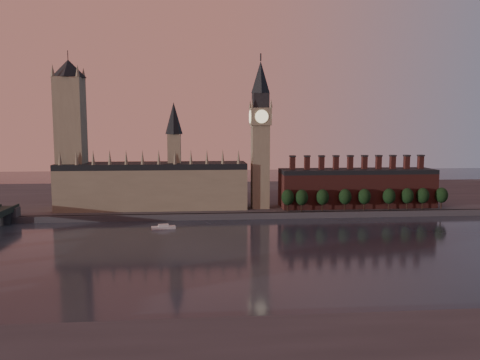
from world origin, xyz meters
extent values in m
plane|color=black|center=(0.00, 0.00, 0.00)|extent=(900.00, 900.00, 0.00)
cube|color=#434448|center=(0.00, 90.00, 2.00)|extent=(900.00, 4.00, 4.00)
cube|color=#434448|center=(0.00, 180.00, 2.00)|extent=(900.00, 180.00, 4.00)
cube|color=#82765C|center=(-65.00, 115.00, 18.00)|extent=(130.00, 30.00, 28.00)
cube|color=black|center=(-65.00, 115.00, 34.00)|extent=(130.00, 30.00, 4.00)
cube|color=#82765C|center=(-50.00, 115.00, 44.00)|extent=(9.00, 9.00, 24.00)
cone|color=black|center=(-50.00, 115.00, 67.00)|extent=(12.00, 12.00, 22.00)
cone|color=#82765C|center=(-124.00, 101.00, 41.00)|extent=(2.60, 2.60, 10.00)
cone|color=#82765C|center=(-113.27, 101.00, 41.00)|extent=(2.60, 2.60, 10.00)
cone|color=#82765C|center=(-102.55, 101.00, 41.00)|extent=(2.60, 2.60, 10.00)
cone|color=#82765C|center=(-91.82, 101.00, 41.00)|extent=(2.60, 2.60, 10.00)
cone|color=#82765C|center=(-81.09, 101.00, 41.00)|extent=(2.60, 2.60, 10.00)
cone|color=#82765C|center=(-70.36, 101.00, 41.00)|extent=(2.60, 2.60, 10.00)
cone|color=#82765C|center=(-59.64, 101.00, 41.00)|extent=(2.60, 2.60, 10.00)
cone|color=#82765C|center=(-48.91, 101.00, 41.00)|extent=(2.60, 2.60, 10.00)
cone|color=#82765C|center=(-38.18, 101.00, 41.00)|extent=(2.60, 2.60, 10.00)
cone|color=#82765C|center=(-27.45, 101.00, 41.00)|extent=(2.60, 2.60, 10.00)
cone|color=#82765C|center=(-16.73, 101.00, 41.00)|extent=(2.60, 2.60, 10.00)
cone|color=#82765C|center=(-6.00, 101.00, 41.00)|extent=(2.60, 2.60, 10.00)
cube|color=#82765C|center=(-120.00, 115.00, 49.00)|extent=(18.00, 18.00, 90.00)
cone|color=black|center=(-120.00, 115.00, 100.00)|extent=(24.00, 24.00, 12.00)
cylinder|color=#232326|center=(-120.00, 115.00, 106.00)|extent=(0.50, 0.50, 12.00)
cone|color=#82765C|center=(-128.00, 107.00, 98.00)|extent=(3.00, 3.00, 8.00)
cone|color=#82765C|center=(-112.00, 107.00, 98.00)|extent=(3.00, 3.00, 8.00)
cone|color=#82765C|center=(-128.00, 123.00, 98.00)|extent=(3.00, 3.00, 8.00)
cone|color=#82765C|center=(-112.00, 123.00, 98.00)|extent=(3.00, 3.00, 8.00)
cube|color=#82765C|center=(10.00, 110.00, 33.00)|extent=(12.00, 12.00, 58.00)
cube|color=#82765C|center=(10.00, 110.00, 68.00)|extent=(14.00, 14.00, 12.00)
cube|color=#232326|center=(10.00, 110.00, 79.00)|extent=(11.00, 11.00, 10.00)
cone|color=black|center=(10.00, 110.00, 95.00)|extent=(13.00, 13.00, 22.00)
cylinder|color=#232326|center=(10.00, 110.00, 108.50)|extent=(1.00, 1.00, 5.00)
cylinder|color=beige|center=(10.00, 102.80, 68.00)|extent=(9.00, 0.50, 9.00)
cylinder|color=beige|center=(10.00, 117.20, 68.00)|extent=(9.00, 0.50, 9.00)
cylinder|color=beige|center=(2.80, 110.00, 68.00)|extent=(0.50, 9.00, 9.00)
cylinder|color=beige|center=(17.20, 110.00, 68.00)|extent=(0.50, 9.00, 9.00)
cone|color=#82765C|center=(3.50, 103.50, 77.00)|extent=(2.00, 2.00, 6.00)
cone|color=#82765C|center=(16.50, 103.50, 77.00)|extent=(2.00, 2.00, 6.00)
cone|color=#82765C|center=(3.50, 116.50, 77.00)|extent=(2.00, 2.00, 6.00)
cone|color=#82765C|center=(16.50, 116.50, 77.00)|extent=(2.00, 2.00, 6.00)
cube|color=#592622|center=(80.00, 110.00, 16.00)|extent=(110.00, 25.00, 24.00)
cube|color=black|center=(80.00, 110.00, 29.50)|extent=(110.00, 25.00, 3.00)
cube|color=#592622|center=(33.00, 110.00, 35.50)|extent=(3.50, 3.50, 9.00)
cube|color=#232326|center=(33.00, 110.00, 40.50)|extent=(4.20, 4.20, 1.00)
cube|color=#592622|center=(43.44, 110.00, 35.50)|extent=(3.50, 3.50, 9.00)
cube|color=#232326|center=(43.44, 110.00, 40.50)|extent=(4.20, 4.20, 1.00)
cube|color=#592622|center=(53.89, 110.00, 35.50)|extent=(3.50, 3.50, 9.00)
cube|color=#232326|center=(53.89, 110.00, 40.50)|extent=(4.20, 4.20, 1.00)
cube|color=#592622|center=(64.33, 110.00, 35.50)|extent=(3.50, 3.50, 9.00)
cube|color=#232326|center=(64.33, 110.00, 40.50)|extent=(4.20, 4.20, 1.00)
cube|color=#592622|center=(74.78, 110.00, 35.50)|extent=(3.50, 3.50, 9.00)
cube|color=#232326|center=(74.78, 110.00, 40.50)|extent=(4.20, 4.20, 1.00)
cube|color=#592622|center=(85.22, 110.00, 35.50)|extent=(3.50, 3.50, 9.00)
cube|color=#232326|center=(85.22, 110.00, 40.50)|extent=(4.20, 4.20, 1.00)
cube|color=#592622|center=(95.67, 110.00, 35.50)|extent=(3.50, 3.50, 9.00)
cube|color=#232326|center=(95.67, 110.00, 40.50)|extent=(4.20, 4.20, 1.00)
cube|color=#592622|center=(106.11, 110.00, 35.50)|extent=(3.50, 3.50, 9.00)
cube|color=#232326|center=(106.11, 110.00, 40.50)|extent=(4.20, 4.20, 1.00)
cube|color=#592622|center=(116.56, 110.00, 35.50)|extent=(3.50, 3.50, 9.00)
cube|color=#232326|center=(116.56, 110.00, 40.50)|extent=(4.20, 4.20, 1.00)
cube|color=#592622|center=(127.00, 110.00, 35.50)|extent=(3.50, 3.50, 9.00)
cube|color=#232326|center=(127.00, 110.00, 40.50)|extent=(4.20, 4.20, 1.00)
cylinder|color=black|center=(27.05, 94.98, 7.00)|extent=(0.80, 0.80, 6.00)
ellipsoid|color=black|center=(27.05, 94.98, 13.50)|extent=(8.60, 8.60, 10.75)
cylinder|color=black|center=(36.34, 93.56, 7.00)|extent=(0.80, 0.80, 6.00)
ellipsoid|color=black|center=(36.34, 93.56, 13.50)|extent=(8.60, 8.60, 10.75)
cylinder|color=black|center=(50.83, 93.87, 7.00)|extent=(0.80, 0.80, 6.00)
ellipsoid|color=black|center=(50.83, 93.87, 13.50)|extent=(8.60, 8.60, 10.75)
cylinder|color=black|center=(66.64, 94.27, 7.00)|extent=(0.80, 0.80, 6.00)
ellipsoid|color=black|center=(66.64, 94.27, 13.50)|extent=(8.60, 8.60, 10.75)
cylinder|color=black|center=(80.11, 93.90, 7.00)|extent=(0.80, 0.80, 6.00)
ellipsoid|color=black|center=(80.11, 93.90, 13.50)|extent=(8.60, 8.60, 10.75)
cylinder|color=black|center=(97.69, 94.16, 7.00)|extent=(0.80, 0.80, 6.00)
ellipsoid|color=black|center=(97.69, 94.16, 13.50)|extent=(8.60, 8.60, 10.75)
cylinder|color=black|center=(110.93, 94.58, 7.00)|extent=(0.80, 0.80, 6.00)
ellipsoid|color=black|center=(110.93, 94.58, 13.50)|extent=(8.60, 8.60, 10.75)
cylinder|color=black|center=(122.06, 94.54, 7.00)|extent=(0.80, 0.80, 6.00)
ellipsoid|color=black|center=(122.06, 94.54, 13.50)|extent=(8.60, 8.60, 10.75)
cylinder|color=black|center=(136.14, 95.45, 7.00)|extent=(0.80, 0.80, 6.00)
ellipsoid|color=black|center=(136.14, 95.45, 13.50)|extent=(8.60, 8.60, 10.75)
cube|color=#434448|center=(-155.00, 90.00, 7.00)|extent=(14.00, 8.00, 6.00)
cylinder|color=#232326|center=(-155.00, 85.00, 3.88)|extent=(8.00, 8.00, 7.75)
cube|color=silver|center=(-54.36, 63.90, 0.81)|extent=(14.69, 6.48, 1.62)
cube|color=silver|center=(-54.36, 63.90, 2.23)|extent=(6.53, 4.06, 1.22)
camera|label=1|loc=(-32.07, -214.79, 60.74)|focal=35.00mm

